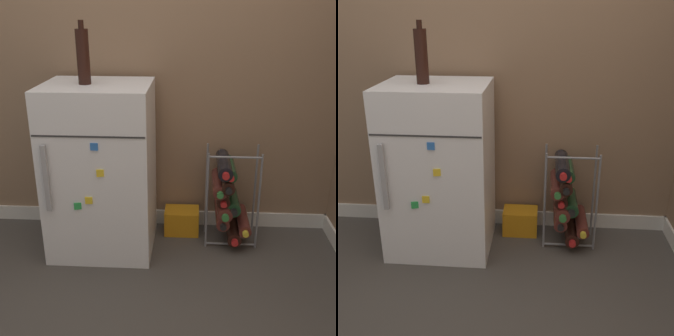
# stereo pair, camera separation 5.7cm
# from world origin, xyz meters

# --- Properties ---
(ground_plane) EXTENTS (14.00, 14.00, 0.00)m
(ground_plane) POSITION_xyz_m (0.00, 0.00, 0.00)
(ground_plane) COLOR #423D38
(wall_back) EXTENTS (6.96, 0.07, 2.50)m
(wall_back) POSITION_xyz_m (0.00, 0.66, 1.24)
(wall_back) COLOR #84664C
(wall_back) RESTS_ON ground_plane
(mini_fridge) EXTENTS (0.55, 0.49, 0.92)m
(mini_fridge) POSITION_xyz_m (-0.33, 0.36, 0.46)
(mini_fridge) COLOR white
(mini_fridge) RESTS_ON ground_plane
(wine_rack) EXTENTS (0.29, 0.33, 0.56)m
(wine_rack) POSITION_xyz_m (0.35, 0.45, 0.28)
(wine_rack) COLOR slate
(wine_rack) RESTS_ON ground_plane
(soda_box) EXTENTS (0.20, 0.15, 0.15)m
(soda_box) POSITION_xyz_m (0.10, 0.53, 0.07)
(soda_box) COLOR orange
(soda_box) RESTS_ON ground_plane
(fridge_top_bottle) EXTENTS (0.06, 0.06, 0.30)m
(fridge_top_bottle) POSITION_xyz_m (-0.39, 0.35, 1.06)
(fridge_top_bottle) COLOR black
(fridge_top_bottle) RESTS_ON mini_fridge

